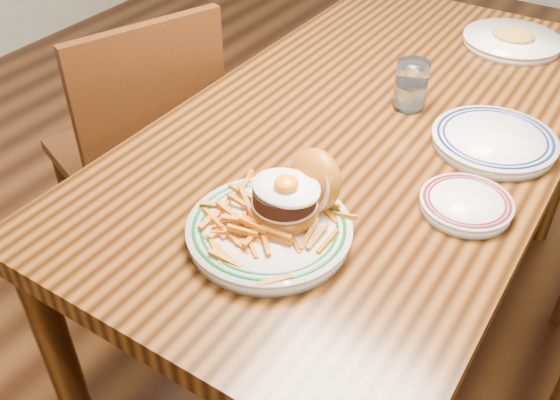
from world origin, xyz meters
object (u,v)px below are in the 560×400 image
Objects in this scene: table at (373,148)px; chair_left at (143,149)px; main_plate at (277,217)px; side_plate at (466,204)px.

chair_left is (-0.67, -0.13, -0.17)m from table.
main_plate is (0.70, -0.34, 0.30)m from chair_left.
main_plate is at bearing -86.36° from table.
chair_left reaches higher than main_plate.
table is at bearing 109.89° from main_plate.
chair_left is at bearing 170.00° from main_plate.
chair_left is at bearing -168.86° from table.
chair_left is 0.83m from main_plate.
table is at bearing 31.57° from chair_left.
side_plate is (0.96, -0.09, 0.28)m from chair_left.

